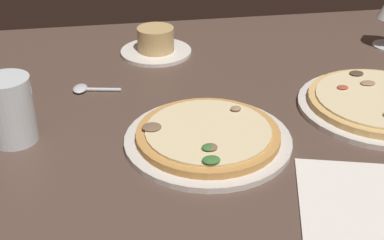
# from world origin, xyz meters

# --- Properties ---
(dining_table) EXTENTS (1.50, 1.10, 0.04)m
(dining_table) POSITION_xyz_m (0.00, 0.00, 0.02)
(dining_table) COLOR brown
(dining_table) RESTS_ON ground
(pizza_main) EXTENTS (0.28, 0.28, 0.03)m
(pizza_main) POSITION_xyz_m (0.04, -0.05, 0.05)
(pizza_main) COLOR silver
(pizza_main) RESTS_ON dining_table
(pizza_side) EXTENTS (0.29, 0.29, 0.03)m
(pizza_side) POSITION_xyz_m (0.38, 0.01, 0.05)
(pizza_side) COLOR silver
(pizza_side) RESTS_ON dining_table
(ramekin_on_saucer) EXTENTS (0.16, 0.16, 0.06)m
(ramekin_on_saucer) POSITION_xyz_m (-0.00, 0.34, 0.06)
(ramekin_on_saucer) COLOR silver
(ramekin_on_saucer) RESTS_ON dining_table
(water_glass) EXTENTS (0.08, 0.08, 0.11)m
(water_glass) POSITION_xyz_m (-0.27, 0.01, 0.09)
(water_glass) COLOR silver
(water_glass) RESTS_ON dining_table
(paper_menu) EXTENTS (0.19, 0.24, 0.00)m
(paper_menu) POSITION_xyz_m (0.21, -0.25, 0.04)
(paper_menu) COLOR white
(paper_menu) RESTS_ON dining_table
(spoon) EXTENTS (0.10, 0.04, 0.01)m
(spoon) POSITION_xyz_m (-0.16, 0.17, 0.04)
(spoon) COLOR silver
(spoon) RESTS_ON dining_table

